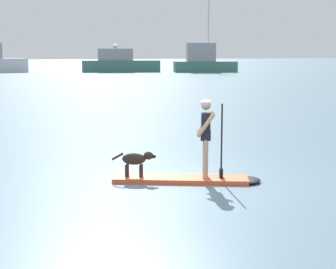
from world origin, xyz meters
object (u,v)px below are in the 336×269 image
dog (136,160)px  moored_boat_center (120,63)px  person_paddler (206,133)px  moored_boat_starboard (204,61)px  paddleboard (191,179)px

dog → moored_boat_center: moored_boat_center is taller
person_paddler → dog: bearing=160.4°
moored_boat_center → moored_boat_starboard: 11.96m
dog → moored_boat_center: size_ratio=0.08×
paddleboard → moored_boat_starboard: bearing=69.9°
paddleboard → moored_boat_starboard: 64.32m
paddleboard → dog: dog is taller
paddleboard → moored_boat_starboard: (22.12, 60.38, 1.48)m
person_paddler → paddleboard: bearing=160.4°
paddleboard → person_paddler: person_paddler is taller
moored_boat_center → person_paddler: bearing=-99.2°
paddleboard → person_paddler: bearing=-19.6°
person_paddler → moored_boat_center: moored_boat_center is taller
dog → moored_boat_center: 64.90m
moored_boat_center → moored_boat_starboard: size_ratio=1.04×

